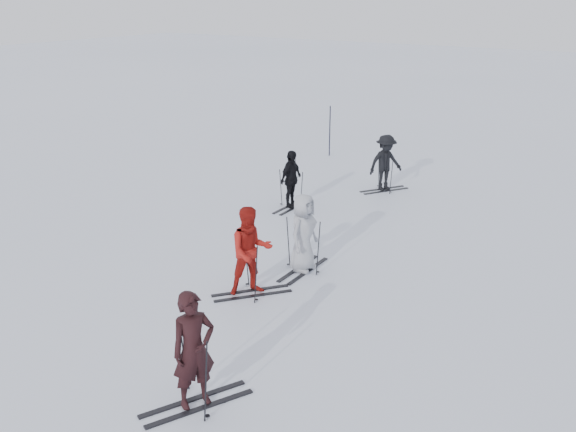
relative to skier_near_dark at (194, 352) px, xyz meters
The scene contains 12 objects.
ground 5.11m from the skier_near_dark, 114.07° to the left, with size 120.00×120.00×0.00m, color silver.
skier_near_dark is the anchor object (origin of this frame).
skier_red 3.82m from the skier_near_dark, 114.05° to the left, with size 0.91×0.71×1.87m, color #9F1811.
skier_grey 5.25m from the skier_near_dark, 104.43° to the left, with size 0.86×0.56×1.76m, color #A6A9B0.
skier_uphill_left 9.46m from the skier_near_dark, 114.68° to the left, with size 0.97×0.40×1.66m, color black.
skier_uphill_far 11.88m from the skier_near_dark, 101.85° to the left, with size 1.13×0.65×1.74m, color black.
skis_near_dark 0.27m from the skier_near_dark, ahead, with size 0.96×1.81×1.32m, color black, non-canonical shape.
skis_red 3.83m from the skier_near_dark, 114.05° to the left, with size 0.90×1.70×1.24m, color black, non-canonical shape.
skis_grey 5.26m from the skier_near_dark, 104.43° to the left, with size 0.92×1.73×1.26m, color black, non-canonical shape.
skis_uphill_left 9.47m from the skier_near_dark, 114.68° to the left, with size 0.83×1.57×1.14m, color black, non-canonical shape.
skis_uphill_far 11.89m from the skier_near_dark, 101.85° to the left, with size 0.87×1.64×1.20m, color black, non-canonical shape.
piste_marker 15.77m from the skier_near_dark, 112.86° to the left, with size 0.04×0.04×1.89m, color black.
Camera 1 is at (7.79, -10.68, 5.99)m, focal length 40.00 mm.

